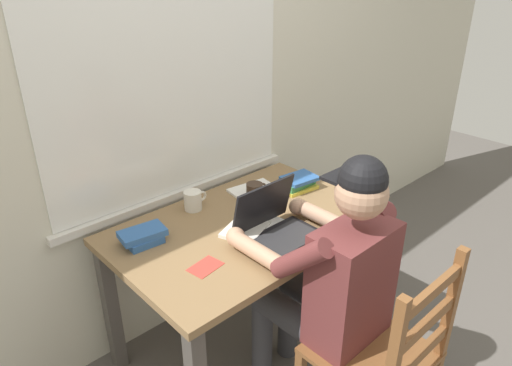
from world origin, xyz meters
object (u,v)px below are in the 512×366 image
(coffee_mug_dark, at_px, (255,192))
(landscape_photo_print, at_px, (205,267))
(book_stack_side, at_px, (143,236))
(desk, at_px, (247,242))
(seated_person, at_px, (330,277))
(laptop, at_px, (277,226))
(computer_mouse, at_px, (318,215))
(coffee_mug_white, at_px, (193,200))
(wooden_chair, at_px, (383,358))
(book_stack_main, at_px, (298,183))

(coffee_mug_dark, xyz_separation_m, landscape_photo_print, (-0.53, -0.28, -0.04))
(landscape_photo_print, bearing_deg, book_stack_side, 96.64)
(desk, distance_m, seated_person, 0.47)
(landscape_photo_print, bearing_deg, coffee_mug_dark, 19.63)
(coffee_mug_dark, bearing_deg, laptop, -117.76)
(computer_mouse, bearing_deg, coffee_mug_white, 128.70)
(coffee_mug_white, height_order, coffee_mug_dark, coffee_mug_white)
(wooden_chair, xyz_separation_m, laptop, (-0.01, 0.57, 0.34))
(seated_person, relative_size, wooden_chair, 1.33)
(wooden_chair, distance_m, landscape_photo_print, 0.77)
(laptop, bearing_deg, book_stack_main, 31.34)
(wooden_chair, bearing_deg, coffee_mug_dark, 80.03)
(seated_person, xyz_separation_m, coffee_mug_dark, (0.16, 0.61, 0.10))
(seated_person, bearing_deg, laptop, 92.04)
(laptop, relative_size, book_stack_side, 1.62)
(book_stack_main, bearing_deg, wooden_chair, -116.07)
(seated_person, xyz_separation_m, wooden_chair, (0.00, -0.28, -0.22))
(coffee_mug_white, bearing_deg, wooden_chair, -82.94)
(computer_mouse, bearing_deg, coffee_mug_dark, 105.02)
(coffee_mug_dark, distance_m, book_stack_side, 0.62)
(desk, height_order, laptop, laptop)
(computer_mouse, distance_m, coffee_mug_dark, 0.35)
(desk, bearing_deg, coffee_mug_white, 109.95)
(seated_person, height_order, laptop, seated_person)
(desk, bearing_deg, computer_mouse, -34.80)
(wooden_chair, relative_size, coffee_mug_white, 7.65)
(book_stack_main, height_order, landscape_photo_print, book_stack_main)
(seated_person, height_order, landscape_photo_print, seated_person)
(desk, bearing_deg, book_stack_main, 10.63)
(wooden_chair, distance_m, book_stack_side, 1.08)
(laptop, bearing_deg, coffee_mug_dark, 62.24)
(computer_mouse, relative_size, book_stack_side, 0.49)
(coffee_mug_dark, relative_size, landscape_photo_print, 0.93)
(desk, relative_size, book_stack_side, 5.98)
(coffee_mug_dark, relative_size, book_stack_side, 0.59)
(wooden_chair, height_order, coffee_mug_dark, wooden_chair)
(coffee_mug_white, relative_size, book_stack_side, 0.60)
(book_stack_main, bearing_deg, coffee_mug_dark, 165.27)
(book_stack_main, bearing_deg, seated_person, -126.54)
(computer_mouse, relative_size, landscape_photo_print, 0.77)
(seated_person, bearing_deg, desk, 93.25)
(laptop, xyz_separation_m, landscape_photo_print, (-0.36, 0.03, -0.05))
(coffee_mug_dark, xyz_separation_m, book_stack_main, (0.25, -0.06, -0.01))
(desk, relative_size, landscape_photo_print, 9.35)
(coffee_mug_white, height_order, book_stack_side, coffee_mug_white)
(laptop, height_order, book_stack_main, laptop)
(wooden_chair, height_order, computer_mouse, wooden_chair)
(wooden_chair, distance_m, coffee_mug_dark, 0.96)
(coffee_mug_white, distance_m, book_stack_main, 0.57)
(coffee_mug_white, bearing_deg, computer_mouse, -51.30)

